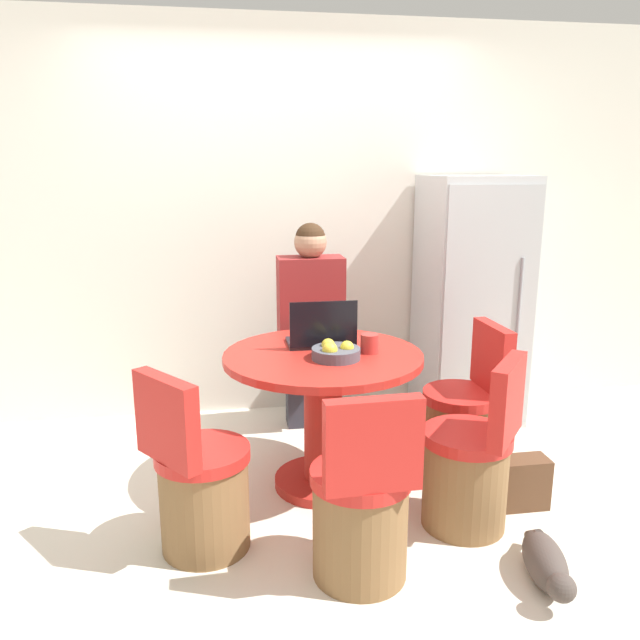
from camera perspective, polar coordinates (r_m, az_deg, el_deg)
ground_plane at (r=3.27m, az=-0.71°, el=-16.76°), size 12.00×12.00×0.00m
wall_back at (r=4.23m, az=-3.58°, el=8.84°), size 7.00×0.06×2.60m
refrigerator at (r=4.25m, az=13.60°, el=1.79°), size 0.62×0.63×1.61m
dining_table at (r=3.27m, az=0.28°, el=-7.16°), size 1.02×1.02×0.74m
chair_right_side at (r=3.57m, az=12.92°, el=-9.21°), size 0.42×0.42×0.84m
chair_near_right_corner at (r=3.08m, az=13.52°, el=-13.14°), size 0.48×0.48×0.84m
chair_near_camera at (r=2.67m, az=3.81°, el=-17.26°), size 0.42×0.42×0.84m
chair_near_left_corner at (r=2.88m, az=-10.87°, el=-14.94°), size 0.48×0.48×0.84m
person_seated at (r=3.90m, az=-0.95°, el=-0.02°), size 0.40×0.37×1.34m
laptop at (r=3.30m, az=0.13°, el=-1.44°), size 0.35×0.23×0.26m
fruit_bowl at (r=3.08m, az=1.43°, el=-2.94°), size 0.24×0.24×0.10m
coffee_cup at (r=3.19m, az=4.55°, el=-2.15°), size 0.09×0.09×0.10m
cat at (r=2.88m, az=19.98°, el=-20.19°), size 0.23×0.50×0.17m
handbag at (r=3.37m, az=17.61°, el=-14.00°), size 0.30×0.14×0.26m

